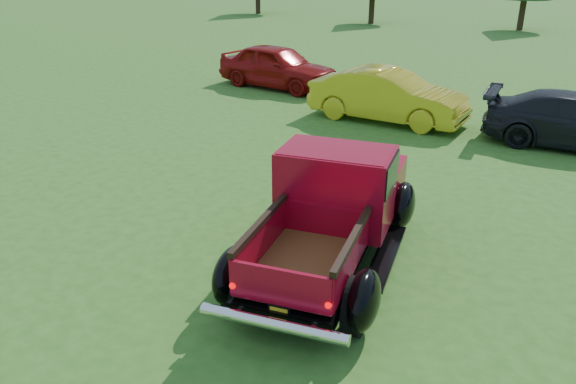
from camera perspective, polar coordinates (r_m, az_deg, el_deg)
name	(u,v)px	position (r m, az deg, el deg)	size (l,w,h in m)	color
ground	(258,255)	(8.98, -3.04, -6.43)	(120.00, 120.00, 0.00)	#315F1B
pickup_truck	(335,205)	(8.71, 4.81, -1.35)	(3.09, 4.98, 1.74)	black
show_car_red	(277,66)	(20.07, -1.09, 12.67)	(1.75, 4.35, 1.48)	maroon
show_car_yellow	(388,96)	(16.14, 10.12, 9.60)	(1.52, 4.37, 1.44)	gold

